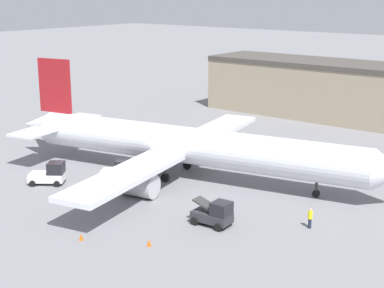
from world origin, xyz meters
TOP-DOWN VIEW (x-y plane):
  - ground_plane at (0.00, 0.00)m, footprint 400.00×400.00m
  - airplane at (-0.99, -0.20)m, footprint 43.13×35.44m
  - ground_crew_worker at (15.75, -4.42)m, footprint 0.38×0.38m
  - baggage_tug at (-5.26, -5.54)m, footprint 3.41×3.15m
  - belt_loader_truck at (9.35, -8.81)m, footprint 3.37×2.13m
  - pushback_tug at (-9.90, -10.34)m, footprint 3.88×3.53m
  - safety_cone_near at (2.94, -17.59)m, footprint 0.36×0.36m
  - safety_cone_far at (7.80, -15.10)m, footprint 0.36×0.36m

SIDE VIEW (x-z plane):
  - ground_plane at x=0.00m, z-range 0.00..0.00m
  - safety_cone_near at x=2.94m, z-range 0.00..0.55m
  - safety_cone_far at x=7.80m, z-range 0.00..0.55m
  - ground_crew_worker at x=15.75m, z-range 0.06..1.78m
  - pushback_tug at x=-9.90m, z-range -0.10..2.14m
  - belt_loader_truck at x=9.35m, z-range -0.06..2.12m
  - baggage_tug at x=-5.26m, z-range -0.09..2.15m
  - airplane at x=-0.99m, z-range -2.37..9.00m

